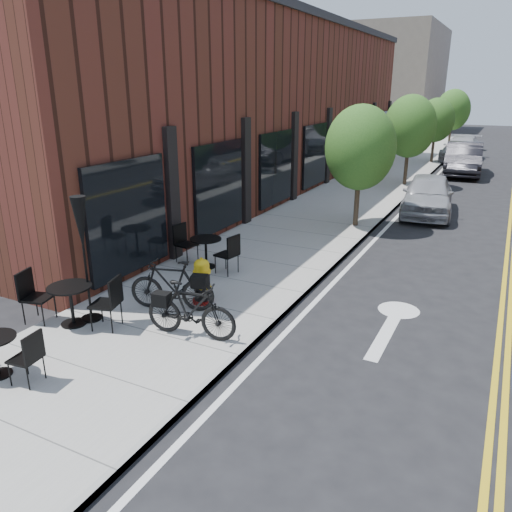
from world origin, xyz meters
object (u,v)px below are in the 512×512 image
Objects in this scene: bicycle_left at (172,285)px; bistro_set_b at (71,299)px; bicycle_right at (191,310)px; parked_car_b at (463,159)px; bistro_set_c at (206,248)px; patio_umbrella at (82,233)px; fire_hydrant at (202,281)px; parked_car_a at (428,195)px; parked_car_c at (461,149)px.

bicycle_left is 1.91m from bistro_set_b.
parked_car_b reaches higher than bicycle_right.
bistro_set_c is 0.76× the size of patio_umbrella.
bicycle_right is at bearing 34.12° from bicycle_left.
bicycle_left is 2.52m from bistro_set_c.
fire_hydrant is 2.14m from bistro_set_c.
parked_car_a is (2.87, 10.51, 0.13)m from fire_hydrant.
parked_car_b is 5.43m from parked_car_c.
parked_car_b is at bearing -14.22° from bicycle_right.
parked_car_b is at bearing 62.30° from bistro_set_b.
parked_car_b is 1.00× the size of parked_car_c.
bicycle_left is 0.35× the size of parked_car_c.
bicycle_left is at bearing 32.01° from bistro_set_b.
bicycle_left is at bearing -98.26° from fire_hydrant.
patio_umbrella is (-2.14, -0.30, 1.22)m from bicycle_right.
bistro_set_b is at bearing -114.37° from patio_umbrella.
parked_car_c is at bearing 65.85° from bistro_set_b.
parked_car_c is at bearing 81.61° from patio_umbrella.
parked_car_c reaches higher than bistro_set_c.
bistro_set_b is (-2.28, -0.61, -0.01)m from bicycle_right.
patio_umbrella reaches higher than bicycle_left.
parked_car_a is at bearing 146.80° from bicycle_left.
bicycle_right is (0.64, -1.37, 0.06)m from fire_hydrant.
bicycle_right is 0.90× the size of bistro_set_b.
patio_umbrella is 22.39m from parked_car_b.
bicycle_left is at bearing -63.18° from bistro_set_c.
parked_car_b reaches higher than bistro_set_c.
parked_car_a is at bearing 75.65° from bistro_set_c.
parked_car_b is (3.48, 20.79, 0.18)m from bicycle_left.
parked_car_a is at bearing 97.97° from fire_hydrant.
bistro_set_c is 3.76m from patio_umbrella.
bicycle_right reaches higher than bistro_set_b.
parked_car_b is (3.13, 20.21, 0.24)m from fire_hydrant.
parked_car_b is at bearing 78.06° from patio_umbrella.
fire_hydrant is 25.73m from parked_car_c.
parked_car_c is at bearing -11.63° from bicycle_right.
bistro_set_c is at bearing -120.76° from parked_car_a.
patio_umbrella is (-0.42, -3.51, 1.26)m from bistro_set_c.
bistro_set_b is (-1.64, -1.99, 0.04)m from fire_hydrant.
fire_hydrant is 10.90m from parked_car_a.
bistro_set_c is at bearing 83.16° from patio_umbrella.
parked_car_c is (2.87, 26.18, 0.08)m from bicycle_left.
bistro_set_c is at bearing -96.42° from parked_car_c.
parked_car_a is at bearing -18.24° from bicycle_right.
parked_car_a is 9.71m from parked_car_b.
bicycle_right is at bearing -41.70° from fire_hydrant.
parked_car_c is at bearing 107.60° from fire_hydrant.
fire_hydrant is 20.46m from parked_car_b.
parked_car_c reaches higher than fire_hydrant.
bicycle_right is 0.72× the size of patio_umbrella.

